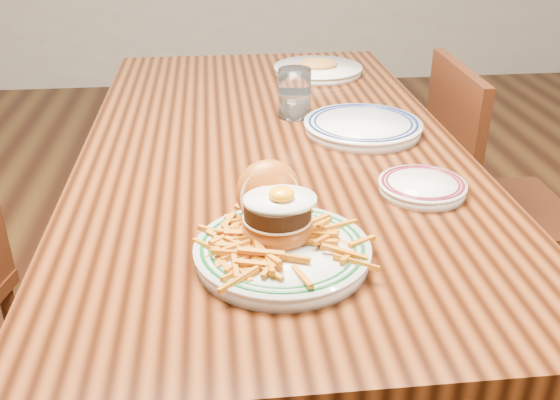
{
  "coord_description": "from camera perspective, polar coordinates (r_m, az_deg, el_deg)",
  "views": [
    {
      "loc": [
        -0.13,
        -1.33,
        1.28
      ],
      "look_at": [
        -0.04,
        -0.5,
        0.85
      ],
      "focal_mm": 40.0,
      "sensor_mm": 36.0,
      "label": 1
    }
  ],
  "objects": [
    {
      "name": "main_plate",
      "position": [
        0.98,
        -0.0,
        -3.25
      ],
      "size": [
        0.28,
        0.29,
        0.13
      ],
      "rotation": [
        0.0,
        0.0,
        0.12
      ],
      "color": "silver",
      "rests_on": "table"
    },
    {
      "name": "far_plate",
      "position": [
        1.96,
        3.49,
        11.85
      ],
      "size": [
        0.27,
        0.27,
        0.05
      ],
      "rotation": [
        0.0,
        0.0,
        0.26
      ],
      "color": "silver",
      "rests_on": "table"
    },
    {
      "name": "side_plate",
      "position": [
        1.22,
        12.88,
        1.25
      ],
      "size": [
        0.17,
        0.17,
        0.03
      ],
      "rotation": [
        0.0,
        0.0,
        -0.17
      ],
      "color": "silver",
      "rests_on": "table"
    },
    {
      "name": "table",
      "position": [
        1.48,
        -0.77,
        2.32
      ],
      "size": [
        0.85,
        1.6,
        0.75
      ],
      "color": "black",
      "rests_on": "floor"
    },
    {
      "name": "rear_plate",
      "position": [
        1.49,
        7.58,
        6.73
      ],
      "size": [
        0.28,
        0.28,
        0.03
      ],
      "rotation": [
        0.0,
        0.0,
        -0.12
      ],
      "color": "silver",
      "rests_on": "table"
    },
    {
      "name": "water_glass",
      "position": [
        1.58,
        1.32,
        9.48
      ],
      "size": [
        0.08,
        0.08,
        0.12
      ],
      "color": "white",
      "rests_on": "table"
    },
    {
      "name": "floor",
      "position": [
        1.86,
        -0.64,
        -16.57
      ],
      "size": [
        6.0,
        6.0,
        0.0
      ],
      "primitive_type": "plane",
      "color": "black",
      "rests_on": "ground"
    },
    {
      "name": "chair_right",
      "position": [
        1.91,
        17.92,
        0.08
      ],
      "size": [
        0.41,
        0.41,
        0.85
      ],
      "rotation": [
        0.0,
        0.0,
        3.11
      ],
      "color": "#421C0D",
      "rests_on": "floor"
    }
  ]
}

